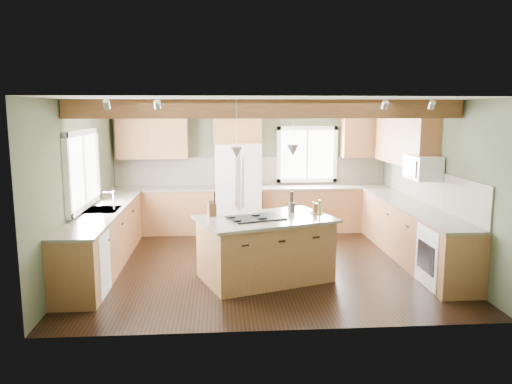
{
  "coord_description": "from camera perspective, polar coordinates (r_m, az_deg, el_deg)",
  "views": [
    {
      "loc": [
        -0.66,
        -7.76,
        2.45
      ],
      "look_at": [
        -0.07,
        0.3,
        1.13
      ],
      "focal_mm": 35.0,
      "sensor_mm": 36.0,
      "label": 1
    }
  ],
  "objects": [
    {
      "name": "base_cab_left",
      "position": [
        8.27,
        -16.98,
        -5.18
      ],
      "size": [
        0.6,
        3.7,
        0.88
      ],
      "primitive_type": "cube",
      "color": "brown",
      "rests_on": "floor"
    },
    {
      "name": "counter_back_right",
      "position": [
        10.31,
        7.9,
        0.56
      ],
      "size": [
        2.66,
        0.64,
        0.04
      ],
      "primitive_type": "cube",
      "color": "#4E4639",
      "rests_on": "base_cab_back_right"
    },
    {
      "name": "wall_back",
      "position": [
        10.35,
        -0.5,
        2.92
      ],
      "size": [
        5.6,
        0.0,
        5.6
      ],
      "primitive_type": "plane",
      "rotation": [
        1.57,
        0.0,
        0.0
      ],
      "color": "#3F4732",
      "rests_on": "ground"
    },
    {
      "name": "soffit_trim",
      "position": [
        10.18,
        -0.48,
        9.8
      ],
      "size": [
        5.55,
        0.2,
        0.1
      ],
      "primitive_type": "cube",
      "color": "#4F2916",
      "rests_on": "ceiling"
    },
    {
      "name": "oven",
      "position": [
        7.51,
        20.96,
        -6.94
      ],
      "size": [
        0.6,
        0.72,
        0.84
      ],
      "primitive_type": "cube",
      "color": "white",
      "rests_on": "floor"
    },
    {
      "name": "sink",
      "position": [
        8.17,
        -17.13,
        -2.02
      ],
      "size": [
        0.5,
        0.65,
        0.03
      ],
      "primitive_type": "cube",
      "color": "#262628",
      "rests_on": "counter_left"
    },
    {
      "name": "microwave",
      "position": [
        8.41,
        18.52,
        2.68
      ],
      "size": [
        0.4,
        0.7,
        0.38
      ],
      "primitive_type": "cube",
      "color": "white",
      "rests_on": "wall_right"
    },
    {
      "name": "backsplash_back",
      "position": [
        10.34,
        -0.5,
        2.41
      ],
      "size": [
        5.58,
        0.03,
        0.58
      ],
      "primitive_type": "cube",
      "color": "brown",
      "rests_on": "wall_back"
    },
    {
      "name": "upper_cab_back_corner",
      "position": [
        10.52,
        12.23,
        6.37
      ],
      "size": [
        0.9,
        0.35,
        0.9
      ],
      "primitive_type": "cube",
      "color": "brown",
      "rests_on": "wall_back"
    },
    {
      "name": "pendant_right",
      "position": [
        7.27,
        4.24,
        4.78
      ],
      "size": [
        0.18,
        0.18,
        0.16
      ],
      "primitive_type": "cone",
      "rotation": [
        3.14,
        0.0,
        0.0
      ],
      "color": "#B2B2B7",
      "rests_on": "ceiling"
    },
    {
      "name": "bottle_tray",
      "position": [
        7.54,
        6.99,
        -1.72
      ],
      "size": [
        0.26,
        0.26,
        0.2
      ],
      "primitive_type": null,
      "rotation": [
        0.0,
        0.0,
        0.29
      ],
      "color": "brown",
      "rests_on": "island_top"
    },
    {
      "name": "counter_back_left",
      "position": [
        10.14,
        -10.53,
        0.35
      ],
      "size": [
        2.06,
        0.64,
        0.04
      ],
      "primitive_type": "cube",
      "color": "#4E4639",
      "rests_on": "base_cab_back_left"
    },
    {
      "name": "pendant_left",
      "position": [
        6.9,
        -2.24,
        4.56
      ],
      "size": [
        0.18,
        0.18,
        0.16
      ],
      "primitive_type": "cone",
      "rotation": [
        3.14,
        0.0,
        0.0
      ],
      "color": "#B2B2B7",
      "rests_on": "ceiling"
    },
    {
      "name": "backsplash_right",
      "position": [
        8.63,
        19.4,
        0.5
      ],
      "size": [
        0.03,
        3.7,
        0.58
      ],
      "primitive_type": "cube",
      "color": "brown",
      "rests_on": "wall_right"
    },
    {
      "name": "knife_block",
      "position": [
        7.33,
        -5.07,
        -2.03
      ],
      "size": [
        0.14,
        0.12,
        0.19
      ],
      "primitive_type": "cube",
      "rotation": [
        0.0,
        0.0,
        0.38
      ],
      "color": "brown",
      "rests_on": "island_top"
    },
    {
      "name": "cooktop",
      "position": [
        7.15,
        -0.01,
        -2.97
      ],
      "size": [
        0.89,
        0.73,
        0.02
      ],
      "primitive_type": "cube",
      "rotation": [
        0.0,
        0.0,
        0.34
      ],
      "color": "black",
      "rests_on": "island_top"
    },
    {
      "name": "counter_left",
      "position": [
        8.17,
        -17.13,
        -2.05
      ],
      "size": [
        0.64,
        3.74,
        0.04
      ],
      "primitive_type": "cube",
      "color": "#4E4639",
      "rests_on": "base_cab_left"
    },
    {
      "name": "island",
      "position": [
        7.33,
        1.04,
        -6.61
      ],
      "size": [
        2.02,
        1.6,
        0.88
      ],
      "primitive_type": "cube",
      "rotation": [
        0.0,
        0.0,
        0.34
      ],
      "color": "brown",
      "rests_on": "floor"
    },
    {
      "name": "upper_cab_right",
      "position": [
        9.28,
        16.65,
        5.82
      ],
      "size": [
        0.35,
        2.2,
        0.9
      ],
      "primitive_type": "cube",
      "color": "brown",
      "rests_on": "wall_right"
    },
    {
      "name": "island_top",
      "position": [
        7.22,
        1.06,
        -3.1
      ],
      "size": [
        2.16,
        1.75,
        0.04
      ],
      "primitive_type": "cube",
      "rotation": [
        0.0,
        0.0,
        0.34
      ],
      "color": "#4E4639",
      "rests_on": "island"
    },
    {
      "name": "dishwasher",
      "position": [
        7.06,
        -19.21,
        -7.87
      ],
      "size": [
        0.6,
        0.6,
        0.84
      ],
      "primitive_type": "cube",
      "color": "white",
      "rests_on": "floor"
    },
    {
      "name": "upper_cab_back_left",
      "position": [
        10.18,
        -11.76,
        6.29
      ],
      "size": [
        1.4,
        0.35,
        0.9
      ],
      "primitive_type": "cube",
      "color": "brown",
      "rests_on": "wall_back"
    },
    {
      "name": "ceiling_beam",
      "position": [
        7.05,
        1.2,
        9.46
      ],
      "size": [
        5.55,
        0.26,
        0.26
      ],
      "primitive_type": "cube",
      "color": "#4F2916",
      "rests_on": "ceiling"
    },
    {
      "name": "wall_right",
      "position": [
        8.57,
        19.66,
        1.05
      ],
      "size": [
        0.0,
        5.0,
        5.0
      ],
      "primitive_type": "plane",
      "rotation": [
        1.57,
        0.0,
        -1.57
      ],
      "color": "#3F4732",
      "rests_on": "ground"
    },
    {
      "name": "window_back",
      "position": [
        10.44,
        5.83,
        4.3
      ],
      "size": [
        1.1,
        0.04,
        1.0
      ],
      "primitive_type": "cube",
      "color": "white",
      "rests_on": "wall_back"
    },
    {
      "name": "window_left",
      "position": [
        8.14,
        -19.27,
        2.43
      ],
      "size": [
        0.04,
        1.6,
        1.05
      ],
      "primitive_type": "cube",
      "color": "white",
      "rests_on": "wall_left"
    },
    {
      "name": "wall_left",
      "position": [
        8.13,
        -19.4,
        0.64
      ],
      "size": [
        0.0,
        5.0,
        5.0
      ],
      "primitive_type": "plane",
      "rotation": [
        1.57,
        0.0,
        1.57
      ],
      "color": "#3F4732",
      "rests_on": "ground"
    },
    {
      "name": "base_cab_back_left",
      "position": [
        10.22,
        -10.46,
        -2.2
      ],
      "size": [
        2.02,
        0.6,
        0.88
      ],
      "primitive_type": "cube",
      "color": "brown",
      "rests_on": "floor"
    },
    {
      "name": "counter_right",
      "position": [
        8.57,
        17.54,
        -1.56
      ],
      "size": [
        0.64,
        3.74,
        0.04
      ],
      "primitive_type": "cube",
      "color": "#4E4639",
      "rests_on": "base_cab_right"
    },
    {
      "name": "base_cab_back_right",
      "position": [
        10.39,
        7.85,
        -1.95
      ],
      "size": [
        2.62,
        0.6,
        0.88
      ],
      "primitive_type": "cube",
      "color": "brown",
      "rests_on": "floor"
    },
    {
      "name": "refrigerator",
      "position": [
        10.01,
        -2.08,
        0.38
      ],
      "size": [
        0.9,
        0.74,
        1.8
      ],
      "primitive_type": "cube",
      "color": "silver",
      "rests_on": "floor"
    },
    {
      "name": "ceiling",
      "position": [
        7.79,
        0.69,
        10.4
      ],
      "size": [
        5.6,
        5.6,
        0.0
      ],
      "primitive_type": "plane",
      "rotation": [
        3.14,
        0.0,
        0.0
      ],
      "color": "silver",
      "rests_on": "wall_back"
    },
    {
      "name": "faucet",
      "position": [
        8.11,
        -15.94,
        -1.01
      ],
      "size": [
        0.02,
        0.02,
        0.28
      ],
      "primitive_type": "cylinder",
      "color": "#B2B2B7",
      "rests_on": "sink"
    },
    {
      "name": "upper_cab_over_fridge",
      "position": [
        10.1,
        -2.16,
        7.59
      ],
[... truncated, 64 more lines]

